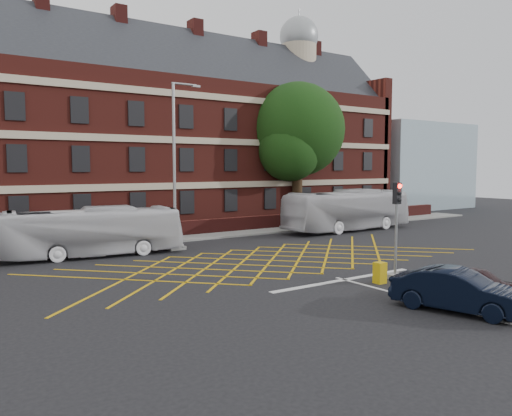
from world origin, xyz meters
TOP-DOWN VIEW (x-y plane):
  - ground at (0.00, 0.00)m, footprint 120.00×120.00m
  - victorian_building at (0.25, 22.00)m, footprint 51.00×12.17m
  - boundary_wall at (0.00, 13.00)m, footprint 56.00×0.50m
  - far_pavement at (0.00, 12.00)m, footprint 60.00×3.00m
  - glass_block at (34.00, 21.00)m, footprint 14.00×10.00m
  - box_junction_hatching at (0.00, 2.00)m, footprint 8.22×8.22m
  - stop_line at (0.00, -3.50)m, footprint 8.00×0.30m
  - centre_line at (0.00, -10.00)m, footprint 0.15×14.00m
  - bus_left at (-7.48, 8.60)m, footprint 10.04×3.53m
  - bus_right at (12.25, 8.73)m, footprint 11.49×2.92m
  - car_navy at (-0.18, -9.18)m, footprint 2.81×4.70m
  - car_maroon at (1.73, -8.65)m, footprint 2.69×3.98m
  - deciduous_tree at (12.62, 15.50)m, footprint 8.33×8.28m
  - traffic_light_near at (2.10, -4.53)m, footprint 0.70×0.70m
  - street_lamp at (-2.59, 8.18)m, footprint 2.25×1.00m
  - utility_cabinet at (0.82, -4.78)m, footprint 0.45×0.42m

SIDE VIEW (x-z plane):
  - ground at x=0.00m, z-range 0.00..0.00m
  - box_junction_hatching at x=0.00m, z-range 0.00..0.02m
  - stop_line at x=0.00m, z-range 0.00..0.02m
  - centre_line at x=0.00m, z-range 0.00..0.02m
  - far_pavement at x=0.00m, z-range 0.00..0.12m
  - utility_cabinet at x=0.82m, z-range 0.00..0.90m
  - boundary_wall at x=0.00m, z-range 0.00..1.10m
  - car_maroon at x=1.73m, z-range 0.00..1.26m
  - car_navy at x=-0.18m, z-range 0.00..1.46m
  - bus_left at x=-7.48m, z-range 0.00..2.74m
  - bus_right at x=12.25m, z-range 0.00..3.19m
  - traffic_light_near at x=2.10m, z-range -0.37..3.90m
  - street_lamp at x=-2.59m, z-range -1.46..8.46m
  - glass_block at x=34.00m, z-range 0.00..10.00m
  - deciduous_tree at x=12.62m, z-range 1.47..13.85m
  - victorian_building at x=0.25m, z-range -2.36..18.04m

